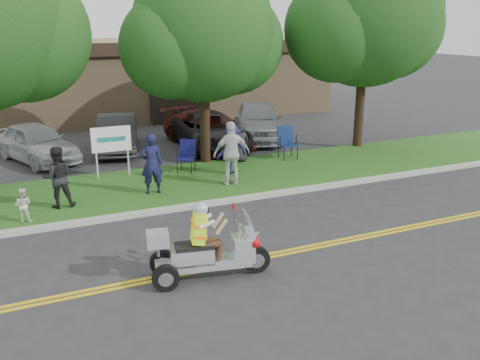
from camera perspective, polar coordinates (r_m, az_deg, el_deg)
name	(u,v)px	position (r m, az deg, el deg)	size (l,w,h in m)	color
ground	(293,241)	(12.05, 5.92, -6.80)	(120.00, 120.00, 0.00)	#28282B
centerline_near	(305,250)	(11.60, 7.36, -7.82)	(60.00, 0.10, 0.01)	gold
centerline_far	(302,247)	(11.72, 6.95, -7.52)	(60.00, 0.10, 0.01)	gold
curb	(240,199)	(14.55, -0.03, -2.14)	(60.00, 0.25, 0.12)	#A8A89E
grass_verge	(213,179)	(16.44, -3.08, 0.12)	(60.00, 4.00, 0.10)	#285115
commercial_building	(157,76)	(29.60, -9.27, 11.45)	(18.00, 8.20, 4.00)	#9E7F5B
tree_mid	(204,37)	(17.82, -4.04, 15.74)	(5.88, 4.80, 7.05)	#332114
tree_right	(367,19)	(20.81, 14.02, 17.14)	(6.86, 5.60, 8.07)	#332114
business_sign	(111,142)	(16.71, -14.25, 4.16)	(1.25, 0.06, 1.75)	silver
trike_scooter	(204,252)	(10.14, -4.05, -8.07)	(2.46, 1.03, 1.61)	black
lawn_chair_a	(187,154)	(17.10, -5.98, 2.97)	(0.79, 0.79, 1.06)	black
lawn_chair_b	(287,140)	(18.76, 5.25, 4.47)	(0.65, 0.68, 1.18)	black
spectator_adult_left	(152,164)	(14.89, -9.91, 1.83)	(0.65, 0.43, 1.79)	#15163C
spectator_adult_mid	(57,177)	(14.42, -19.81, 0.30)	(0.81, 0.63, 1.67)	black
spectator_adult_right	(232,153)	(15.50, -0.94, 3.03)	(1.15, 0.48, 1.96)	silver
spectator_chair_a	(232,149)	(16.66, -0.89, 3.49)	(1.06, 0.61, 1.65)	#1B1946
spectator_chair_b	(240,142)	(18.13, -0.01, 4.33)	(0.71, 0.46, 1.46)	black
child_right	(23,205)	(13.81, -23.18, -2.58)	(0.42, 0.33, 0.86)	silver
parked_car_far_left	(37,142)	(20.04, -21.87, 3.94)	(1.67, 4.15, 1.41)	#A5A8AC
parked_car_left	(117,133)	(20.70, -13.62, 5.10)	(1.50, 4.29, 1.41)	#2E2E31
parked_car_mid	(209,131)	(20.62, -3.45, 5.51)	(2.34, 5.07, 1.41)	black
parked_car_right	(210,128)	(21.27, -3.40, 5.82)	(1.93, 4.74, 1.38)	#4D1712
parked_car_far_right	(257,120)	(22.22, 1.96, 6.72)	(1.97, 4.89, 1.67)	#A4A5AB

